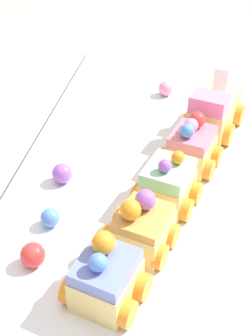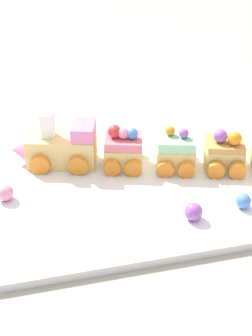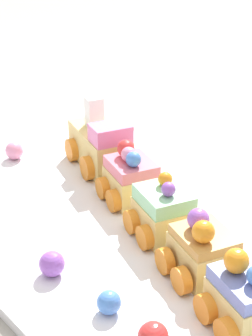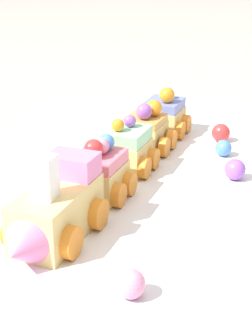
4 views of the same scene
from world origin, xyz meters
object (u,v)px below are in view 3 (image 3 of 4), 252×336
object	(u,v)px
gumball_pink	(14,151)
cake_car_caramel	(201,253)
cake_car_strawberry	(131,179)
gumball_purple	(52,264)
gumball_blue	(109,302)
cake_train_locomotive	(98,144)
cake_car_mint	(164,213)
cake_car_blueberry	(246,299)

from	to	relation	value
gumball_pink	cake_car_caramel	bearing A→B (deg)	-178.69
cake_car_strawberry	gumball_purple	world-z (taller)	cake_car_strawberry
gumball_pink	gumball_blue	xyz separation A→B (m)	(-0.31, 0.09, -0.00)
cake_train_locomotive	gumball_pink	world-z (taller)	cake_train_locomotive
cake_car_strawberry	gumball_blue	size ratio (longest dim) A/B	3.76
cake_car_mint	gumball_purple	world-z (taller)	cake_car_mint
cake_train_locomotive	gumball_pink	bearing A→B (deg)	59.43
gumball_purple	gumball_blue	world-z (taller)	gumball_purple
gumball_purple	gumball_pink	size ratio (longest dim) A/B	1.03
cake_car_caramel	cake_car_blueberry	size ratio (longest dim) A/B	1.00
cake_car_mint	gumball_blue	distance (m)	0.13
gumball_blue	gumball_purple	bearing A→B (deg)	6.32
cake_car_mint	cake_car_blueberry	size ratio (longest dim) A/B	1.00
cake_car_strawberry	cake_car_blueberry	xyz separation A→B (m)	(-0.22, 0.06, -0.00)
cake_car_strawberry	cake_car_blueberry	world-z (taller)	same
cake_train_locomotive	cake_car_strawberry	size ratio (longest dim) A/B	1.73
cake_train_locomotive	cake_car_caramel	distance (m)	0.25
cake_car_mint	cake_car_blueberry	xyz separation A→B (m)	(-0.14, 0.04, 0.00)
cake_car_blueberry	gumball_pink	world-z (taller)	cake_car_blueberry
cake_car_caramel	gumball_purple	xyz separation A→B (m)	(0.09, 0.11, -0.01)
gumball_blue	cake_train_locomotive	bearing A→B (deg)	-35.88
cake_train_locomotive	cake_car_mint	size ratio (longest dim) A/B	1.73
gumball_purple	cake_train_locomotive	bearing A→B (deg)	-48.19
gumball_purple	gumball_pink	world-z (taller)	same
gumball_pink	gumball_blue	size ratio (longest dim) A/B	1.12
cake_car_blueberry	gumball_pink	xyz separation A→B (m)	(0.39, -0.01, -0.01)
cake_train_locomotive	cake_car_mint	xyz separation A→B (m)	(-0.17, 0.05, -0.00)
cake_car_caramel	gumball_blue	world-z (taller)	cake_car_caramel
cake_car_caramel	gumball_purple	distance (m)	0.14
cake_car_mint	gumball_purple	distance (m)	0.13
cake_train_locomotive	gumball_pink	size ratio (longest dim) A/B	5.81
cake_car_blueberry	cake_car_strawberry	bearing A→B (deg)	-0.05
cake_car_strawberry	gumball_purple	size ratio (longest dim) A/B	3.25
cake_car_caramel	gumball_pink	world-z (taller)	cake_car_caramel
cake_car_mint	cake_car_caramel	size ratio (longest dim) A/B	1.00
cake_train_locomotive	gumball_purple	size ratio (longest dim) A/B	5.65
cake_train_locomotive	cake_car_caramel	world-z (taller)	cake_train_locomotive
cake_car_mint	gumball_blue	size ratio (longest dim) A/B	3.76
gumball_blue	cake_car_caramel	bearing A→B (deg)	-97.86
cake_car_strawberry	gumball_blue	bearing A→B (deg)	149.66
cake_car_strawberry	gumball_purple	distance (m)	0.16
cake_car_blueberry	gumball_blue	size ratio (longest dim) A/B	3.76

